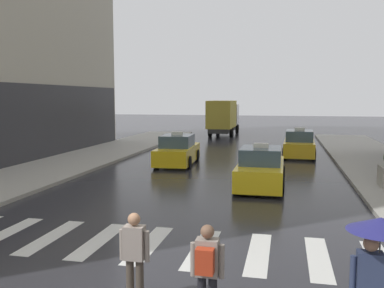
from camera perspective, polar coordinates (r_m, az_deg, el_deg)
The scene contains 8 objects.
crosswalk_markings at distance 10.83m, azimuth -5.81°, elevation -13.34°, with size 11.30×2.80×0.01m.
taxi_lead at distance 17.49m, azimuth 9.27°, elevation -3.38°, with size 1.94×4.55×1.80m.
taxi_second at distance 23.05m, azimuth -1.97°, elevation -0.97°, with size 2.10×4.62×1.80m.
taxi_third at distance 26.98m, azimuth 14.29°, elevation -0.10°, with size 2.03×4.59×1.80m.
box_truck at distance 40.52m, azimuth 4.25°, elevation 3.75°, with size 2.29×7.54×3.35m.
pedestrian_with_umbrella at distance 6.77m, azimuth 23.70°, elevation -12.52°, with size 0.96×0.96×1.94m.
pedestrian_with_backpack at distance 6.94m, azimuth 2.02°, elevation -16.31°, with size 0.55×0.43×1.65m.
pedestrian_plain_coat at distance 7.68m, azimuth -7.78°, elevation -14.35°, with size 0.55×0.24×1.65m.
Camera 1 is at (3.25, -6.68, 3.64)m, focal length 39.45 mm.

